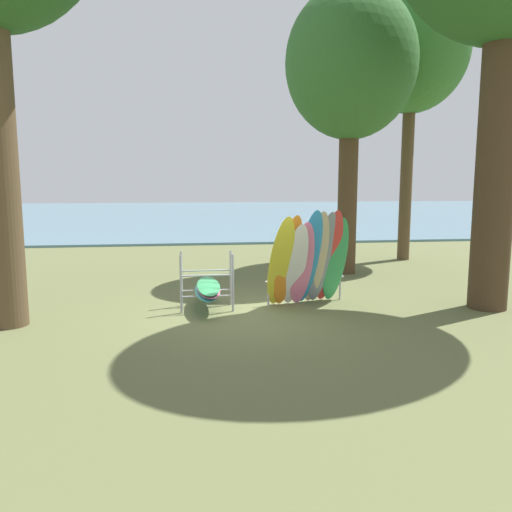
# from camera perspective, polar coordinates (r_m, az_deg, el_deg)

# --- Properties ---
(ground_plane) EXTENTS (80.00, 80.00, 0.00)m
(ground_plane) POSITION_cam_1_polar(r_m,az_deg,el_deg) (11.20, -0.22, -6.26)
(ground_plane) COLOR #60663D
(lake_water) EXTENTS (80.00, 36.00, 0.10)m
(lake_water) POSITION_cam_1_polar(r_m,az_deg,el_deg) (40.31, -5.31, 4.53)
(lake_water) COLOR slate
(lake_water) RESTS_ON ground
(tree_mid_behind) EXTENTS (3.75, 3.75, 8.26)m
(tree_mid_behind) POSITION_cam_1_polar(r_m,az_deg,el_deg) (16.15, 10.26, 19.65)
(tree_mid_behind) COLOR #4C3823
(tree_mid_behind) RESTS_ON ground
(tree_far_left_back) EXTENTS (3.79, 3.79, 9.34)m
(tree_far_left_back) POSITION_cam_1_polar(r_m,az_deg,el_deg) (19.40, 16.56, 20.81)
(tree_far_left_back) COLOR brown
(tree_far_left_back) RESTS_ON ground
(leaning_board_pile) EXTENTS (1.98, 1.39, 2.19)m
(leaning_board_pile) POSITION_cam_1_polar(r_m,az_deg,el_deg) (11.69, 5.76, -0.49)
(leaning_board_pile) COLOR yellow
(leaning_board_pile) RESTS_ON ground
(board_storage_rack) EXTENTS (1.15, 2.11, 1.25)m
(board_storage_rack) POSITION_cam_1_polar(r_m,az_deg,el_deg) (11.54, -5.28, -3.45)
(board_storage_rack) COLOR #9EA0A5
(board_storage_rack) RESTS_ON ground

